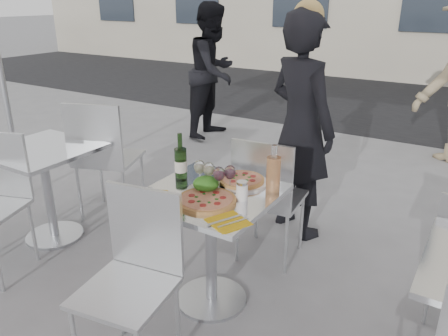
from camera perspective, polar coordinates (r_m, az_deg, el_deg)
The scene contains 21 objects.
ground at distance 2.89m, azimuth -1.63°, elevation -16.83°, with size 80.00×80.00×0.00m, color slate.
street_asphalt at distance 8.67m, azimuth 22.80°, elevation 7.88°, with size 24.00×5.00×0.00m, color black.
main_table at distance 2.59m, azimuth -1.75°, elevation -7.44°, with size 0.72×0.72×0.75m.
side_table_left at distance 3.57m, azimuth -22.32°, elevation -0.78°, with size 0.72×0.72×0.75m.
chair_far at distance 3.00m, azimuth 5.61°, elevation -3.05°, with size 0.46×0.48×0.94m.
chair_near at distance 2.26m, azimuth -11.57°, elevation -12.44°, with size 0.48×0.49×0.93m.
side_chair_lfar at distance 3.70m, azimuth -15.58°, elevation 2.06°, with size 0.61×0.62×1.04m.
woman_diner at distance 3.38m, azimuth 10.01°, elevation 5.21°, with size 0.63×0.41×1.73m, color black.
pedestrian_a at distance 5.92m, azimuth -1.36°, elevation 12.50°, with size 0.85×0.66×1.74m, color black.
pizza_near at distance 2.39m, azimuth -2.30°, elevation -4.19°, with size 0.33×0.33×0.02m.
pizza_far at distance 2.62m, azimuth 2.29°, elevation -1.66°, with size 0.31×0.31×0.03m.
salad_plate at distance 2.51m, azimuth -2.36°, elevation -2.25°, with size 0.22×0.22×0.09m.
wine_bottle at distance 2.64m, azimuth -5.68°, elevation 0.75°, with size 0.07×0.08×0.29m.
carafe at distance 2.45m, azimuth 6.46°, elevation -0.84°, with size 0.08×0.08×0.29m.
sugar_shaker at distance 2.39m, azimuth 2.37°, elevation -2.97°, with size 0.06×0.06×0.11m.
wineglass_white_a at distance 2.56m, azimuth -3.19°, elevation 0.01°, with size 0.07×0.07×0.16m.
wineglass_white_b at distance 2.52m, azimuth -1.98°, elevation -0.27°, with size 0.07×0.07×0.16m.
wineglass_red_a at distance 2.46m, azimuth -0.64°, elevation -0.89°, with size 0.07×0.07×0.16m.
wineglass_red_b at distance 2.48m, azimuth 0.79°, elevation -0.68°, with size 0.07×0.07×0.16m.
napkin_left at distance 2.49m, azimuth -9.90°, elevation -3.59°, with size 0.23×0.23×0.01m.
napkin_right at distance 2.18m, azimuth 0.55°, elevation -7.01°, with size 0.24×0.24×0.01m.
Camera 1 is at (1.26, -1.89, 1.79)m, focal length 35.00 mm.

